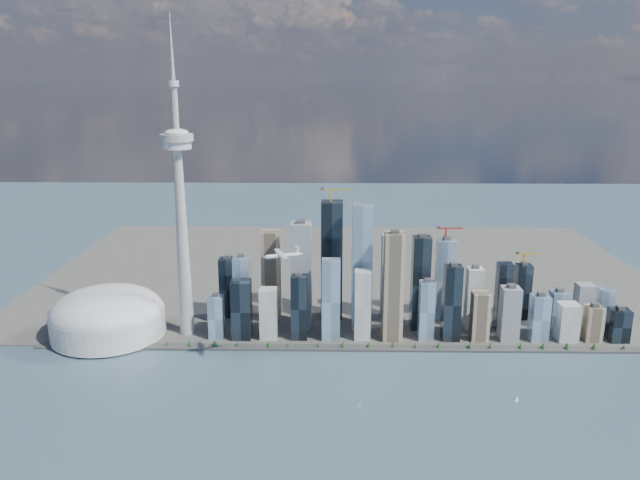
{
  "coord_description": "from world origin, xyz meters",
  "views": [
    {
      "loc": [
        -40.1,
        -739.97,
        451.68
      ],
      "look_at": [
        -58.14,
        260.0,
        191.37
      ],
      "focal_mm": 35.0,
      "sensor_mm": 36.0,
      "label": 1
    }
  ],
  "objects_px": {
    "sailboat_east": "(517,399)",
    "sailboat_west": "(360,405)",
    "needle_tower": "(181,207)",
    "airplane": "(283,255)",
    "dome_stadium": "(108,315)"
  },
  "relations": [
    {
      "from": "sailboat_west",
      "to": "sailboat_east",
      "type": "relative_size",
      "value": 0.86
    },
    {
      "from": "sailboat_west",
      "to": "dome_stadium",
      "type": "bearing_deg",
      "value": 166.25
    },
    {
      "from": "sailboat_east",
      "to": "needle_tower",
      "type": "bearing_deg",
      "value": 132.01
    },
    {
      "from": "airplane",
      "to": "sailboat_west",
      "type": "xyz_separation_m",
      "value": [
        112.52,
        -85.53,
        -196.03
      ]
    },
    {
      "from": "sailboat_east",
      "to": "airplane",
      "type": "bearing_deg",
      "value": 144.81
    },
    {
      "from": "sailboat_east",
      "to": "sailboat_west",
      "type": "bearing_deg",
      "value": 160.65
    },
    {
      "from": "dome_stadium",
      "to": "sailboat_east",
      "type": "distance_m",
      "value": 706.4
    },
    {
      "from": "sailboat_east",
      "to": "dome_stadium",
      "type": "bearing_deg",
      "value": 137.37
    },
    {
      "from": "sailboat_west",
      "to": "sailboat_east",
      "type": "bearing_deg",
      "value": 19.83
    },
    {
      "from": "needle_tower",
      "to": "airplane",
      "type": "distance_m",
      "value": 255.47
    },
    {
      "from": "needle_tower",
      "to": "sailboat_east",
      "type": "distance_m",
      "value": 623.46
    },
    {
      "from": "dome_stadium",
      "to": "sailboat_west",
      "type": "distance_m",
      "value": 505.51
    },
    {
      "from": "needle_tower",
      "to": "sailboat_east",
      "type": "bearing_deg",
      "value": -23.91
    },
    {
      "from": "dome_stadium",
      "to": "sailboat_east",
      "type": "height_order",
      "value": "dome_stadium"
    },
    {
      "from": "dome_stadium",
      "to": "sailboat_west",
      "type": "xyz_separation_m",
      "value": [
        441.61,
        -243.28,
        -36.61
      ]
    }
  ]
}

